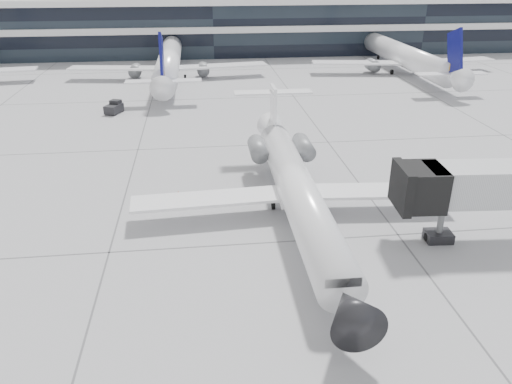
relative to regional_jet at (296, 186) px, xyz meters
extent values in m
plane|color=gray|center=(-3.33, -3.87, -2.41)|extent=(220.00, 220.00, 0.00)
cube|color=black|center=(-3.33, 78.13, 2.59)|extent=(170.00, 22.00, 10.00)
cylinder|color=white|center=(-0.01, -0.89, -0.07)|extent=(2.95, 24.38, 2.74)
cone|color=black|center=(-0.12, -14.49, -0.07)|extent=(2.76, 2.87, 2.74)
cone|color=white|center=(0.11, 12.92, 0.23)|extent=(2.63, 3.27, 2.60)
cube|color=white|center=(-6.60, 0.19, -0.79)|extent=(11.31, 3.32, 0.22)
cube|color=white|center=(6.60, 0.07, -0.79)|extent=(11.34, 3.51, 0.22)
cylinder|color=slate|center=(-1.97, 7.45, 0.33)|extent=(1.55, 3.46, 1.52)
cylinder|color=slate|center=(2.09, 7.42, 0.33)|extent=(1.55, 3.46, 1.52)
cube|color=white|center=(0.11, 12.31, 2.36)|extent=(0.31, 2.64, 4.57)
cube|color=white|center=(0.11, 12.71, 3.99)|extent=(7.32, 1.69, 0.16)
cylinder|color=black|center=(-0.09, -10.53, -2.13)|extent=(0.19, 0.57, 0.57)
cylinder|color=black|center=(-1.51, 1.16, -2.08)|extent=(0.25, 0.65, 0.65)
cylinder|color=black|center=(1.53, 1.13, -2.08)|extent=(0.25, 0.65, 0.65)
cube|color=black|center=(7.44, -4.85, 1.72)|extent=(2.76, 3.31, 2.75)
cylinder|color=slate|center=(9.11, -4.96, -1.03)|extent=(0.43, 0.43, 2.75)
cube|color=black|center=(9.11, -4.96, -2.07)|extent=(1.86, 1.49, 0.69)
cone|color=#D6490B|center=(-8.92, 4.26, -2.14)|extent=(0.35, 0.35, 0.54)
cube|color=#D6490B|center=(-8.92, 4.26, -2.39)|extent=(0.43, 0.43, 0.03)
cube|color=black|center=(-17.58, 30.15, -1.79)|extent=(2.34, 2.87, 1.02)
cube|color=black|center=(-17.35, 30.67, -1.11)|extent=(1.55, 1.43, 0.57)
cylinder|color=black|center=(-17.79, 31.23, -2.16)|extent=(0.38, 0.54, 0.50)
cylinder|color=black|center=(-16.65, 30.73, -2.16)|extent=(0.38, 0.54, 0.50)
cylinder|color=black|center=(-18.51, 29.57, -2.16)|extent=(0.38, 0.54, 0.50)
cylinder|color=black|center=(-17.37, 29.07, -2.16)|extent=(0.38, 0.54, 0.50)
camera|label=1|loc=(-6.95, -33.22, 15.23)|focal=35.00mm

